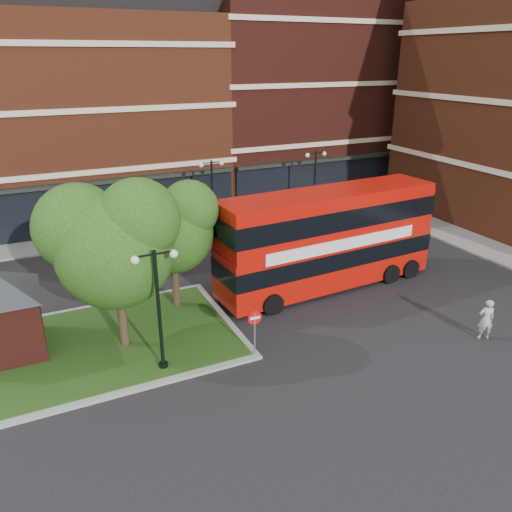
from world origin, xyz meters
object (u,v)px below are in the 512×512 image
woman (486,319)px  bus (328,233)px  car_silver (170,222)px  car_white (230,219)px

woman → bus: bearing=-42.7°
bus → woman: (3.30, -7.43, -2.04)m
bus → woman: size_ratio=6.47×
car_silver → car_white: same height
bus → car_silver: (-4.94, 12.00, -2.27)m
woman → car_white: 18.84m
woman → car_white: woman is taller
car_silver → car_white: size_ratio=0.97×
bus → woman: 8.38m
bus → car_silver: 13.18m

